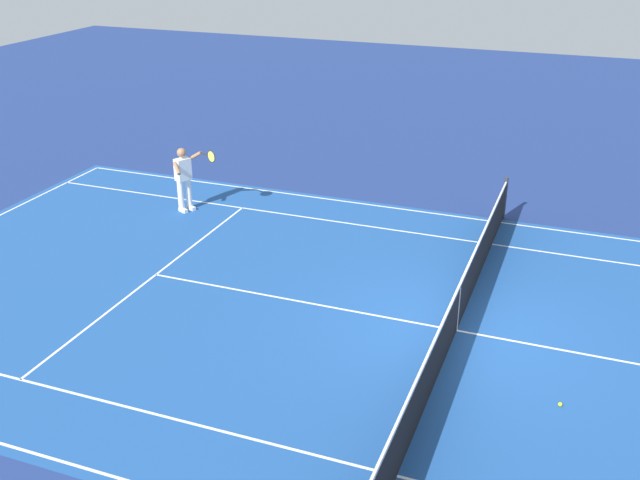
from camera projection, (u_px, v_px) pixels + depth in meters
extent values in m
plane|color=navy|center=(456.00, 330.00, 13.71)|extent=(60.00, 60.00, 0.00)
cube|color=#1E4C93|center=(456.00, 330.00, 13.71)|extent=(24.20, 11.40, 0.00)
cube|color=white|center=(501.00, 222.00, 18.40)|extent=(23.80, 0.05, 0.01)
cube|color=white|center=(492.00, 244.00, 17.22)|extent=(23.80, 0.05, 0.01)
cube|color=white|center=(396.00, 476.00, 10.20)|extent=(23.80, 0.05, 0.01)
cube|color=white|center=(156.00, 275.00, 15.79)|extent=(0.05, 8.22, 0.01)
cube|color=white|center=(456.00, 330.00, 13.71)|extent=(12.80, 0.05, 0.01)
cylinder|color=#2D2D33|center=(505.00, 198.00, 18.44)|extent=(0.10, 0.10, 1.08)
cube|color=black|center=(458.00, 309.00, 13.53)|extent=(0.02, 11.60, 0.88)
cube|color=white|center=(460.00, 285.00, 13.32)|extent=(0.04, 11.60, 0.06)
cube|color=white|center=(458.00, 309.00, 13.53)|extent=(0.04, 0.06, 0.88)
cylinder|color=white|center=(181.00, 195.00, 18.91)|extent=(0.15, 0.15, 0.74)
cube|color=white|center=(183.00, 210.00, 19.03)|extent=(0.30, 0.22, 0.09)
cylinder|color=white|center=(189.00, 192.00, 19.06)|extent=(0.15, 0.15, 0.74)
cube|color=white|center=(191.00, 208.00, 19.19)|extent=(0.30, 0.22, 0.09)
cube|color=white|center=(183.00, 169.00, 18.72)|extent=(0.38, 0.45, 0.56)
sphere|color=#9E704C|center=(181.00, 153.00, 18.54)|extent=(0.23, 0.23, 0.23)
cylinder|color=#9E704C|center=(177.00, 168.00, 18.37)|extent=(0.36, 0.35, 0.26)
cylinder|color=#9E704C|center=(195.00, 156.00, 18.65)|extent=(0.42, 0.14, 0.30)
cylinder|color=#232326|center=(204.00, 154.00, 18.43)|extent=(0.27, 0.15, 0.04)
torus|color=#232326|center=(211.00, 156.00, 18.24)|extent=(0.29, 0.16, 0.31)
cylinder|color=#C6D84C|center=(211.00, 156.00, 18.24)|extent=(0.25, 0.12, 0.27)
sphere|color=#CCE01E|center=(560.00, 404.00, 11.62)|extent=(0.07, 0.07, 0.07)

